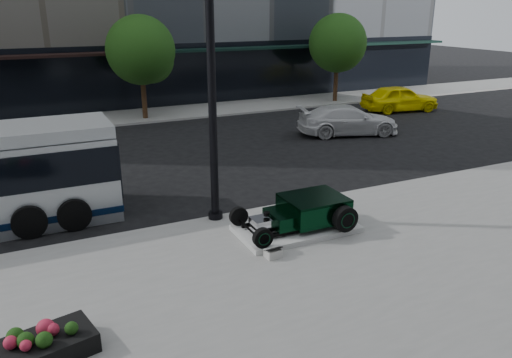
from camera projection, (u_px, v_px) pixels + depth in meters
name	position (u px, v px, depth m)	size (l,w,h in m)	color
ground	(207.00, 195.00, 17.23)	(120.00, 120.00, 0.00)	black
sidewalk_far	(125.00, 117.00, 29.16)	(70.00, 4.00, 0.12)	gray
street_trees	(143.00, 53.00, 27.62)	(29.80, 3.80, 5.70)	black
display_plinth	(296.00, 228.00, 14.20)	(3.40, 1.80, 0.15)	silver
hot_rod	(307.00, 210.00, 14.17)	(3.22, 2.00, 0.81)	black
info_plaque	(273.00, 253.00, 12.69)	(0.42, 0.33, 0.31)	silver
lamppost	(212.00, 99.00, 13.92)	(0.43, 0.43, 7.81)	black
flower_planter	(38.00, 349.00, 8.96)	(2.13, 1.39, 0.64)	black
white_sedan	(348.00, 120.00, 25.26)	(2.07, 5.09, 1.48)	silver
yellow_taxi	(400.00, 98.00, 30.90)	(1.91, 4.74, 1.62)	#FFED08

